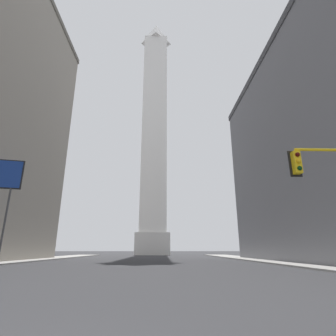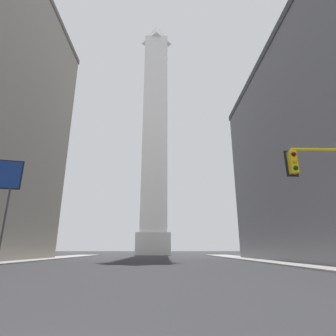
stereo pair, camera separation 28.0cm
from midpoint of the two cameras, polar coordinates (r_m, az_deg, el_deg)
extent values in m
cube|color=gray|center=(30.51, 26.37, -18.14)|extent=(5.00, 81.79, 0.15)
cube|color=silver|center=(70.96, -3.06, -16.19)|extent=(8.80, 8.80, 5.44)
cube|color=white|center=(78.94, -2.67, 8.79)|extent=(7.04, 7.04, 61.25)
pyramid|color=white|center=(99.04, -2.36, 27.03)|extent=(7.04, 7.04, 7.74)
cylinder|color=yellow|center=(15.25, 33.23, 3.36)|extent=(4.48, 0.14, 0.14)
cube|color=yellow|center=(13.90, 26.05, 1.12)|extent=(0.34, 0.34, 1.10)
cube|color=black|center=(14.05, 25.72, 0.89)|extent=(0.58, 0.03, 1.32)
sphere|color=#410907|center=(13.84, 26.21, 2.71)|extent=(0.22, 0.22, 0.22)
sphere|color=yellow|center=(13.74, 26.40, 1.37)|extent=(0.22, 0.22, 0.22)
sphere|color=#073410|center=(13.64, 26.58, 0.01)|extent=(0.22, 0.22, 0.22)
cylinder|color=#3F3F42|center=(28.47, -31.96, -10.59)|extent=(0.18, 0.18, 6.98)
camera|label=1|loc=(0.14, -89.81, -0.06)|focal=28.00mm
camera|label=2|loc=(0.14, 90.19, 0.06)|focal=28.00mm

